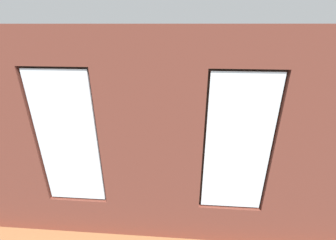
% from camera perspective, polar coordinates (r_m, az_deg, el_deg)
% --- Properties ---
extents(ground_plane, '(6.95, 5.92, 0.10)m').
position_cam_1_polar(ground_plane, '(5.96, -0.30, -7.68)').
color(ground_plane, '#99663D').
extents(brick_wall_with_windows, '(6.35, 0.30, 3.01)m').
position_cam_1_polar(brick_wall_with_windows, '(2.97, -4.31, -7.70)').
color(brick_wall_with_windows, brown).
rests_on(brick_wall_with_windows, ground_plane).
extents(white_wall_right, '(0.10, 4.92, 3.01)m').
position_cam_1_polar(white_wall_right, '(6.23, -30.72, 5.94)').
color(white_wall_right, silver).
rests_on(white_wall_right, ground_plane).
extents(couch_by_window, '(2.10, 0.87, 0.80)m').
position_cam_1_polar(couch_by_window, '(4.19, -4.94, -16.64)').
color(couch_by_window, black).
rests_on(couch_by_window, ground_plane).
extents(couch_left, '(0.95, 1.83, 0.80)m').
position_cam_1_polar(couch_left, '(6.24, 23.18, -4.26)').
color(couch_left, black).
rests_on(couch_left, ground_plane).
extents(coffee_table, '(1.32, 0.88, 0.42)m').
position_cam_1_polar(coffee_table, '(6.07, 1.87, -2.56)').
color(coffee_table, olive).
rests_on(coffee_table, ground_plane).
extents(cup_ceramic, '(0.08, 0.08, 0.10)m').
position_cam_1_polar(cup_ceramic, '(6.17, 5.32, -1.22)').
color(cup_ceramic, '#4C4C51').
rests_on(cup_ceramic, coffee_table).
extents(candle_jar, '(0.08, 0.08, 0.10)m').
position_cam_1_polar(candle_jar, '(5.93, -2.00, -2.13)').
color(candle_jar, '#B7333D').
rests_on(candle_jar, coffee_table).
extents(remote_black, '(0.13, 0.17, 0.02)m').
position_cam_1_polar(remote_black, '(6.15, 0.39, -1.56)').
color(remote_black, black).
rests_on(remote_black, coffee_table).
extents(remote_gray, '(0.16, 0.15, 0.02)m').
position_cam_1_polar(remote_gray, '(6.04, 1.88, -2.05)').
color(remote_gray, '#59595B').
rests_on(remote_gray, coffee_table).
extents(media_console, '(1.23, 0.42, 0.56)m').
position_cam_1_polar(media_console, '(6.27, -27.51, -5.44)').
color(media_console, black).
rests_on(media_console, ground_plane).
extents(tv_flatscreen, '(0.91, 0.20, 0.67)m').
position_cam_1_polar(tv_flatscreen, '(6.03, -28.56, -0.25)').
color(tv_flatscreen, black).
rests_on(tv_flatscreen, media_console).
extents(papasan_chair, '(1.20, 1.20, 0.73)m').
position_cam_1_polar(papasan_chair, '(7.35, -1.02, 2.87)').
color(papasan_chair, olive).
rests_on(papasan_chair, ground_plane).
extents(potted_plant_by_left_couch, '(0.34, 0.34, 0.50)m').
position_cam_1_polar(potted_plant_by_left_couch, '(7.30, 17.11, 0.63)').
color(potted_plant_by_left_couch, gray).
rests_on(potted_plant_by_left_couch, ground_plane).
extents(potted_plant_near_tv, '(0.78, 0.69, 0.97)m').
position_cam_1_polar(potted_plant_near_tv, '(5.14, -28.42, -9.76)').
color(potted_plant_near_tv, gray).
rests_on(potted_plant_near_tv, ground_plane).
extents(potted_plant_corner_far_left, '(1.16, 1.07, 1.36)m').
position_cam_1_polar(potted_plant_corner_far_left, '(4.42, 34.45, -12.41)').
color(potted_plant_corner_far_left, gray).
rests_on(potted_plant_corner_far_left, ground_plane).
extents(potted_plant_foreground_right, '(0.89, 0.98, 1.22)m').
position_cam_1_polar(potted_plant_foreground_right, '(7.93, -17.74, 5.43)').
color(potted_plant_foreground_right, beige).
rests_on(potted_plant_foreground_right, ground_plane).
extents(potted_plant_beside_window_right, '(0.94, 1.04, 1.32)m').
position_cam_1_polar(potted_plant_beside_window_right, '(4.47, -27.85, -11.12)').
color(potted_plant_beside_window_right, brown).
rests_on(potted_plant_beside_window_right, ground_plane).
extents(potted_plant_corner_near_left, '(0.71, 0.74, 1.07)m').
position_cam_1_polar(potted_plant_corner_near_left, '(7.80, 20.61, 3.39)').
color(potted_plant_corner_near_left, gray).
rests_on(potted_plant_corner_near_left, ground_plane).
extents(potted_plant_between_couches, '(1.07, 0.88, 1.46)m').
position_cam_1_polar(potted_plant_between_couches, '(3.99, 17.17, -11.28)').
color(potted_plant_between_couches, '#47423D').
rests_on(potted_plant_between_couches, ground_plane).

